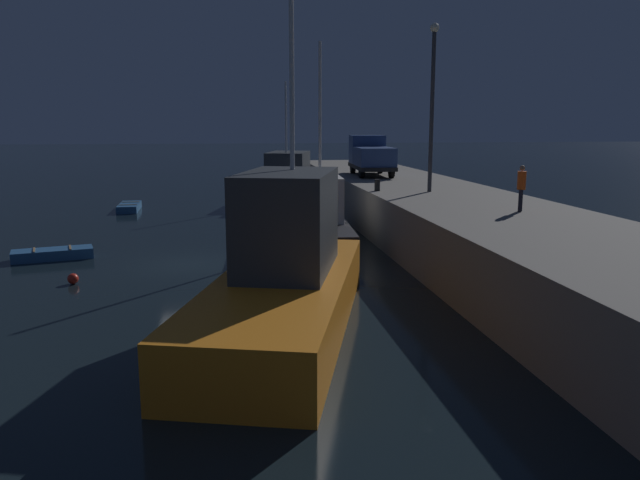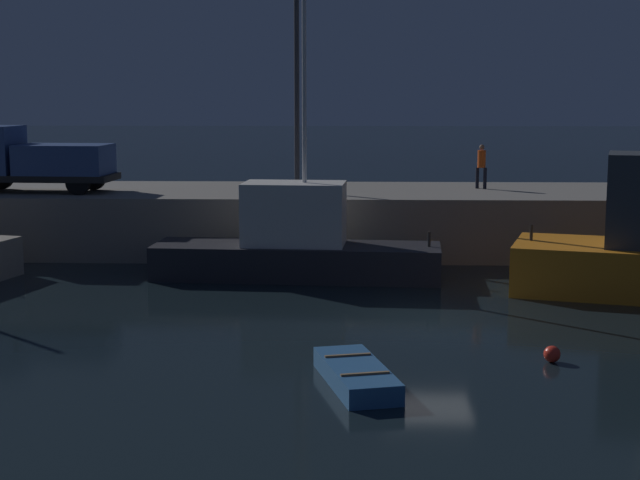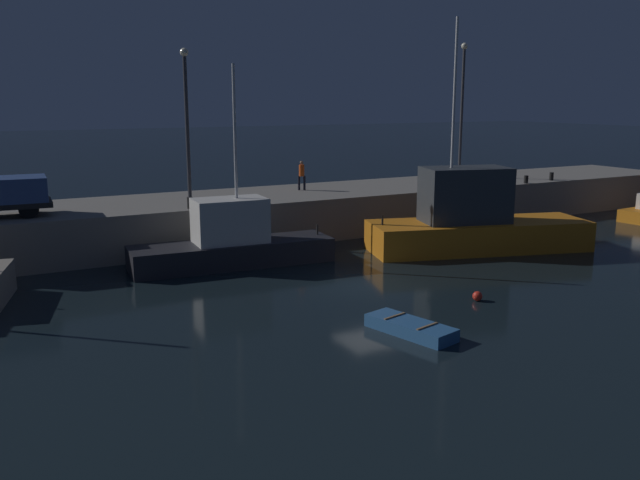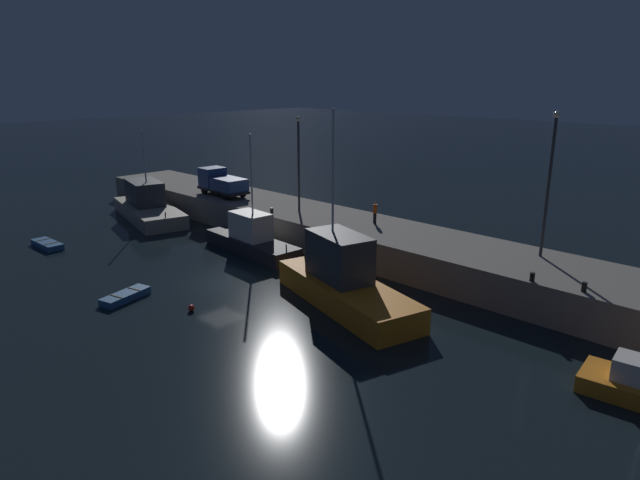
% 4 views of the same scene
% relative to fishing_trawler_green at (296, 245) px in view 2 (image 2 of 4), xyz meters
% --- Properties ---
extents(ground_plane, '(320.00, 320.00, 0.00)m').
position_rel_fishing_trawler_green_xyz_m(ground_plane, '(3.94, -6.03, -1.13)').
color(ground_plane, black).
extents(pier_quay, '(63.58, 7.06, 2.38)m').
position_rel_fishing_trawler_green_xyz_m(pier_quay, '(3.94, 6.07, 0.06)').
color(pier_quay, gray).
rests_on(pier_quay, ground).
extents(fishing_trawler_green, '(9.78, 3.19, 9.39)m').
position_rel_fishing_trawler_green_xyz_m(fishing_trawler_green, '(0.00, 0.00, 0.00)').
color(fishing_trawler_green, '#232328').
rests_on(fishing_trawler_green, ground).
extents(dinghy_orange_near, '(1.93, 3.42, 0.48)m').
position_rel_fishing_trawler_green_xyz_m(dinghy_orange_near, '(1.97, -11.84, -0.91)').
color(dinghy_orange_near, '#2D6099').
rests_on(dinghy_orange_near, ground).
extents(mooring_buoy_near, '(0.39, 0.39, 0.39)m').
position_rel_fishing_trawler_green_xyz_m(mooring_buoy_near, '(6.51, -9.97, -0.94)').
color(mooring_buoy_near, red).
rests_on(mooring_buoy_near, ground).
extents(lamp_post_west, '(0.44, 0.44, 8.02)m').
position_rel_fishing_trawler_green_xyz_m(lamp_post_west, '(-0.27, 5.56, 5.93)').
color(lamp_post_west, '#38383D').
rests_on(lamp_post_west, pier_quay).
extents(utility_truck, '(6.02, 2.54, 2.55)m').
position_rel_fishing_trawler_green_xyz_m(utility_truck, '(-10.52, 4.95, 2.51)').
color(utility_truck, black).
rests_on(utility_truck, pier_quay).
extents(dockworker, '(0.44, 0.44, 1.77)m').
position_rel_fishing_trawler_green_xyz_m(dockworker, '(7.08, 6.75, 2.26)').
color(dockworker, black).
rests_on(dockworker, pier_quay).
extents(bollard_west, '(0.28, 0.28, 0.58)m').
position_rel_fishing_trawler_green_xyz_m(bollard_west, '(-1.03, 3.09, 1.54)').
color(bollard_west, black).
rests_on(bollard_west, pier_quay).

